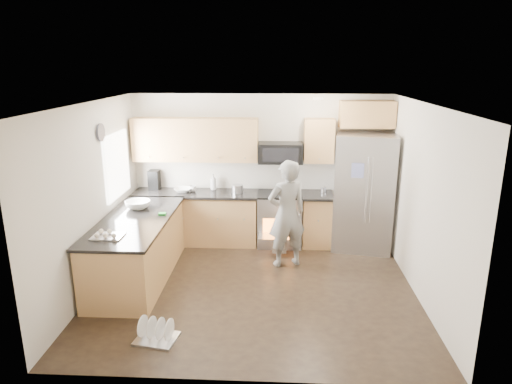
# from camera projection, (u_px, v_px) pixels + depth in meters

# --- Properties ---
(ground) EXTENTS (4.50, 4.50, 0.00)m
(ground) POSITION_uv_depth(u_px,v_px,m) (255.00, 287.00, 6.54)
(ground) COLOR black
(ground) RESTS_ON ground
(room_shell) EXTENTS (4.54, 4.04, 2.62)m
(room_shell) POSITION_uv_depth(u_px,v_px,m) (252.00, 174.00, 6.10)
(room_shell) COLOR beige
(room_shell) RESTS_ON ground
(back_cabinet_run) EXTENTS (4.45, 0.64, 2.50)m
(back_cabinet_run) POSITION_uv_depth(u_px,v_px,m) (226.00, 190.00, 7.98)
(back_cabinet_run) COLOR tan
(back_cabinet_run) RESTS_ON ground
(peninsula) EXTENTS (0.96, 2.36, 1.05)m
(peninsula) POSITION_uv_depth(u_px,v_px,m) (137.00, 248.00, 6.74)
(peninsula) COLOR tan
(peninsula) RESTS_ON ground
(stove_range) EXTENTS (0.76, 0.97, 1.79)m
(stove_range) POSITION_uv_depth(u_px,v_px,m) (280.00, 207.00, 7.96)
(stove_range) COLOR #B7B7BC
(stove_range) RESTS_ON ground
(refrigerator) EXTENTS (1.09, 0.91, 1.99)m
(refrigerator) POSITION_uv_depth(u_px,v_px,m) (364.00, 192.00, 7.71)
(refrigerator) COLOR #B7B7BC
(refrigerator) RESTS_ON ground
(person) EXTENTS (0.73, 0.61, 1.70)m
(person) POSITION_uv_depth(u_px,v_px,m) (287.00, 214.00, 7.06)
(person) COLOR gray
(person) RESTS_ON ground
(dish_rack) EXTENTS (0.52, 0.44, 0.29)m
(dish_rack) POSITION_uv_depth(u_px,v_px,m) (156.00, 334.00, 5.28)
(dish_rack) COLOR #B7B7BC
(dish_rack) RESTS_ON ground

